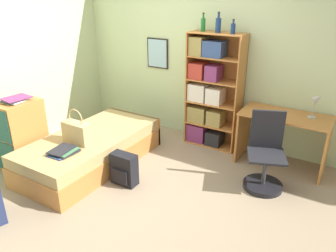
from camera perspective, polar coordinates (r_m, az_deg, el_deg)
The scene contains 16 objects.
ground_plane at distance 4.37m, azimuth -6.57°, elevation -8.75°, with size 14.00×14.00×0.00m, color gray.
wall_back at distance 5.22m, azimuth 4.22°, elevation 12.09°, with size 10.00×0.09×2.60m.
wall_left at distance 5.30m, azimuth -24.93°, elevation 10.20°, with size 0.06×10.00×2.60m.
bed at distance 4.67m, azimuth -13.08°, elevation -3.97°, with size 0.98×2.01×0.44m.
handbag at distance 4.34m, azimuth -15.54°, elevation -1.02°, with size 0.39×0.16×0.46m.
book_stack_on_bed at distance 4.17m, azimuth -17.78°, elevation -4.18°, with size 0.30×0.34×0.05m.
dresser at distance 4.84m, azimuth -24.39°, elevation -1.27°, with size 0.49×0.57×0.93m.
magazine_pile_on_dresser at distance 4.64m, azimuth -24.98°, elevation 4.18°, with size 0.31×0.37×0.05m.
bookcase at distance 4.97m, azimuth 7.05°, elevation 5.52°, with size 0.81×0.35×1.71m.
bottle_green at distance 4.84m, azimuth 6.13°, elevation 17.22°, with size 0.07×0.07×0.25m.
bottle_brown at distance 4.71m, azimuth 8.74°, elevation 17.04°, with size 0.08×0.08×0.27m.
bottle_clear at distance 4.62m, azimuth 11.26°, elevation 16.37°, with size 0.06×0.06×0.19m.
desk at distance 4.64m, azimuth 19.48°, elevation -0.80°, with size 1.15×0.58×0.75m.
desk_lamp at distance 4.51m, azimuth 24.47°, elevation 3.85°, with size 0.15×0.10×0.34m.
desk_chair at distance 4.18m, azimuth 16.48°, elevation -6.37°, with size 0.56×0.56×0.94m.
backpack at distance 4.14m, azimuth -7.67°, elevation -7.49°, with size 0.33×0.19×0.41m.
Camera 1 is at (2.34, -2.89, 2.29)m, focal length 35.00 mm.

